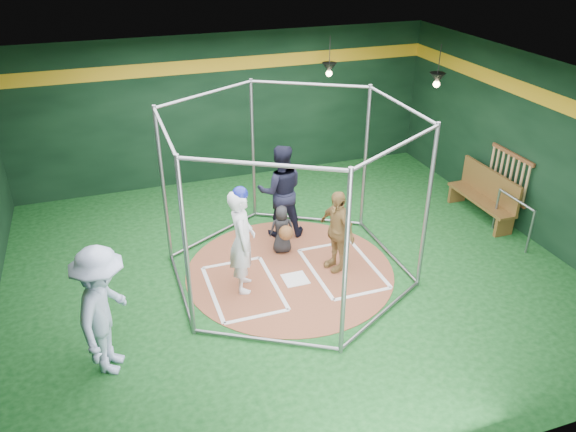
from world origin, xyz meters
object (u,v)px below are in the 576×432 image
object	(u,v)px
batter_figure	(242,240)
dugout_bench	(485,194)
visitor_leopard	(337,231)
umpire	(281,191)

from	to	relation	value
batter_figure	dugout_bench	size ratio (longest dim) A/B	1.05
visitor_leopard	batter_figure	bearing A→B (deg)	-102.08
umpire	dugout_bench	size ratio (longest dim) A/B	1.04
umpire	dugout_bench	distance (m)	4.43
batter_figure	umpire	distance (m)	2.00
batter_figure	dugout_bench	world-z (taller)	batter_figure
umpire	visitor_leopard	bearing A→B (deg)	122.20
batter_figure	visitor_leopard	distance (m)	1.78
visitor_leopard	dugout_bench	size ratio (longest dim) A/B	0.84
batter_figure	visitor_leopard	size ratio (longest dim) A/B	1.25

